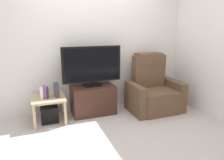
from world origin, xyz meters
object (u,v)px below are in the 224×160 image
(recliner_armchair, at_px, (153,91))
(book_rightmost, at_px, (47,93))
(tv_stand, at_px, (93,100))
(game_console, at_px, (56,90))
(subwoofer_box, at_px, (49,114))
(book_middle, at_px, (45,92))
(side_table, at_px, (48,101))
(television, at_px, (92,65))
(book_leftmost, at_px, (41,93))

(recliner_armchair, bearing_deg, book_rightmost, 166.42)
(recliner_armchair, bearing_deg, tv_stand, 158.90)
(game_console, bearing_deg, subwoofer_box, -176.05)
(tv_stand, height_order, recliner_armchair, recliner_armchair)
(subwoofer_box, bearing_deg, book_rightmost, -107.39)
(tv_stand, bearing_deg, book_middle, -172.59)
(side_table, distance_m, subwoofer_box, 0.23)
(subwoofer_box, height_order, book_rightmost, book_rightmost)
(recliner_armchair, relative_size, book_middle, 5.00)
(recliner_armchair, distance_m, book_rightmost, 1.96)
(tv_stand, height_order, television, television)
(tv_stand, distance_m, book_leftmost, 0.94)
(tv_stand, xyz_separation_m, game_console, (-0.65, -0.08, 0.28))
(side_table, xyz_separation_m, book_leftmost, (-0.10, -0.02, 0.16))
(television, height_order, book_middle, television)
(side_table, distance_m, book_middle, 0.18)
(television, xyz_separation_m, subwoofer_box, (-0.80, -0.11, -0.77))
(subwoofer_box, xyz_separation_m, book_leftmost, (-0.10, -0.02, 0.39))
(book_rightmost, bearing_deg, subwoofer_box, 72.61)
(tv_stand, bearing_deg, side_table, -173.59)
(recliner_armchair, distance_m, subwoofer_box, 1.96)
(subwoofer_box, relative_size, book_middle, 1.29)
(side_table, xyz_separation_m, subwoofer_box, (0.00, -0.00, -0.23))
(tv_stand, distance_m, game_console, 0.72)
(book_rightmost, bearing_deg, tv_stand, 7.76)
(side_table, height_order, game_console, game_console)
(television, bearing_deg, tv_stand, -90.00)
(game_console, bearing_deg, tv_stand, 6.95)
(television, xyz_separation_m, book_middle, (-0.84, -0.13, -0.36))
(book_leftmost, bearing_deg, television, 8.14)
(book_leftmost, xyz_separation_m, game_console, (0.24, 0.03, 0.02))
(side_table, bearing_deg, book_leftmost, -168.69)
(tv_stand, xyz_separation_m, book_rightmost, (-0.80, -0.11, 0.26))
(recliner_armchair, bearing_deg, book_middle, 166.48)
(subwoofer_box, relative_size, game_console, 1.25)
(recliner_armchair, relative_size, subwoofer_box, 3.88)
(tv_stand, distance_m, side_table, 0.81)
(side_table, height_order, subwoofer_box, side_table)
(recliner_armchair, height_order, book_leftmost, recliner_armchair)
(book_leftmost, bearing_deg, recliner_armchair, -2.92)
(television, distance_m, side_table, 0.97)
(book_rightmost, height_order, game_console, game_console)
(tv_stand, xyz_separation_m, side_table, (-0.80, -0.09, 0.10))
(book_middle, relative_size, game_console, 0.97)
(television, xyz_separation_m, game_console, (-0.65, -0.10, -0.36))
(book_middle, bearing_deg, television, 8.67)
(side_table, distance_m, book_rightmost, 0.16)
(book_middle, height_order, game_console, game_console)
(tv_stand, distance_m, subwoofer_box, 0.81)
(tv_stand, relative_size, recliner_armchair, 0.73)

